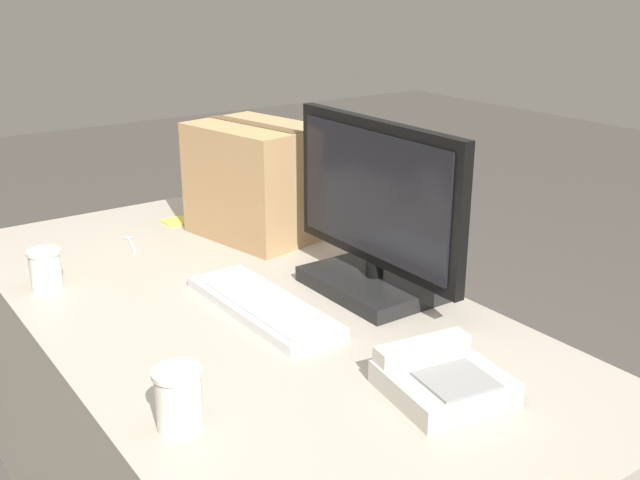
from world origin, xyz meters
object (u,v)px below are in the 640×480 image
at_px(keyboard, 262,304).
at_px(paper_cup_right, 179,399).
at_px(monitor, 375,223).
at_px(desk_phone, 441,379).
at_px(spoon, 130,241).
at_px(sticky_note_pad, 177,221).
at_px(paper_cup_left, 46,270).
at_px(cardboard_box, 256,181).

xyz_separation_m(keyboard, paper_cup_right, (0.32, -0.36, 0.04)).
distance_m(keyboard, paper_cup_right, 0.49).
bearing_deg(monitor, desk_phone, -24.15).
relative_size(spoon, sticky_note_pad, 1.90).
height_order(keyboard, paper_cup_left, paper_cup_left).
bearing_deg(paper_cup_left, paper_cup_right, 0.73).
bearing_deg(sticky_note_pad, keyboard, -9.19).
height_order(spoon, cardboard_box, cardboard_box).
xyz_separation_m(spoon, sticky_note_pad, (-0.09, 0.19, 0.00)).
height_order(paper_cup_left, sticky_note_pad, paper_cup_left).
bearing_deg(sticky_note_pad, cardboard_box, 31.87).
relative_size(keyboard, cardboard_box, 1.13).
relative_size(keyboard, sticky_note_pad, 5.90).
distance_m(cardboard_box, sticky_note_pad, 0.33).
bearing_deg(cardboard_box, spoon, -114.84).
bearing_deg(keyboard, spoon, -174.12).
relative_size(desk_phone, paper_cup_left, 2.31).
height_order(monitor, paper_cup_right, monitor).
height_order(desk_phone, paper_cup_left, paper_cup_left).
xyz_separation_m(paper_cup_right, sticky_note_pad, (-1.03, 0.47, -0.05)).
relative_size(keyboard, desk_phone, 1.97).
bearing_deg(desk_phone, cardboard_box, 178.52).
xyz_separation_m(desk_phone, paper_cup_left, (-0.90, -0.45, 0.02)).
height_order(desk_phone, paper_cup_right, paper_cup_right).
bearing_deg(keyboard, monitor, 77.45).
distance_m(spoon, cardboard_box, 0.41).
xyz_separation_m(monitor, desk_phone, (0.44, -0.20, -0.15)).
bearing_deg(monitor, sticky_note_pad, -167.65).
height_order(keyboard, desk_phone, desk_phone).
distance_m(paper_cup_left, paper_cup_right, 0.73).
height_order(cardboard_box, sticky_note_pad, cardboard_box).
bearing_deg(paper_cup_left, keyboard, 42.07).
xyz_separation_m(desk_phone, cardboard_box, (-0.96, 0.18, 0.14)).
height_order(spoon, sticky_note_pad, sticky_note_pad).
relative_size(monitor, cardboard_box, 1.40).
relative_size(paper_cup_left, paper_cup_right, 0.92).
xyz_separation_m(keyboard, spoon, (-0.62, -0.07, -0.01)).
bearing_deg(spoon, monitor, -138.54).
relative_size(monitor, desk_phone, 2.44).
bearing_deg(paper_cup_left, desk_phone, 26.55).
xyz_separation_m(paper_cup_right, spoon, (-0.95, 0.29, -0.05)).
bearing_deg(monitor, cardboard_box, -178.11).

